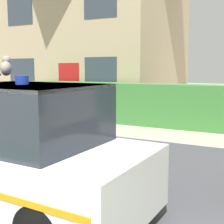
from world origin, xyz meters
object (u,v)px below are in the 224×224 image
object	(u,v)px
cat	(6,67)
wheelie_bin	(56,109)
police_car	(13,153)
house_left	(99,21)

from	to	relation	value
cat	wheelie_bin	size ratio (longest dim) A/B	0.26
police_car	cat	size ratio (longest dim) A/B	13.23
house_left	wheelie_bin	world-z (taller)	house_left
house_left	cat	bearing A→B (deg)	-65.39
wheelie_bin	cat	bearing A→B (deg)	-79.60
cat	police_car	bearing A→B (deg)	-13.58
police_car	house_left	distance (m)	12.36
police_car	wheelie_bin	bearing A→B (deg)	-55.48
police_car	wheelie_bin	distance (m)	6.21
house_left	wheelie_bin	xyz separation A→B (m)	(1.59, -5.58, -3.62)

